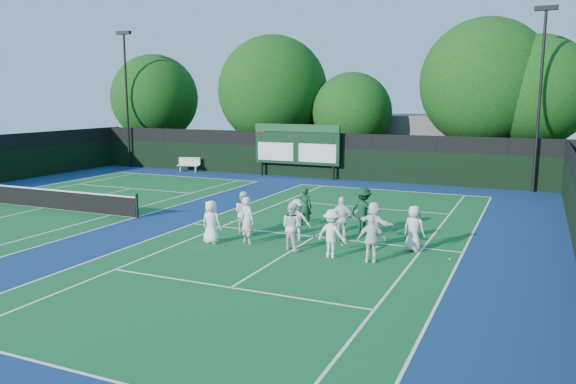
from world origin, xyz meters
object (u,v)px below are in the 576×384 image
at_px(scoreboard, 296,145).
at_px(coach_left, 305,207).
at_px(bench, 189,164).
at_px(tennis_net, 44,198).

distance_m(scoreboard, coach_left, 14.33).
relative_size(scoreboard, bench, 3.64).
bearing_deg(bench, scoreboard, 1.46).
height_order(scoreboard, bench, scoreboard).
relative_size(tennis_net, coach_left, 7.05).
bearing_deg(bench, tennis_net, -84.59).
bearing_deg(coach_left, scoreboard, -66.54).
distance_m(tennis_net, coach_left, 13.04).
distance_m(scoreboard, tennis_net, 16.26).
xyz_separation_m(bench, coach_left, (14.30, -12.75, 0.26)).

